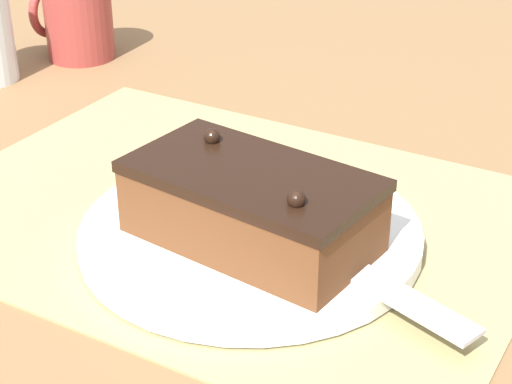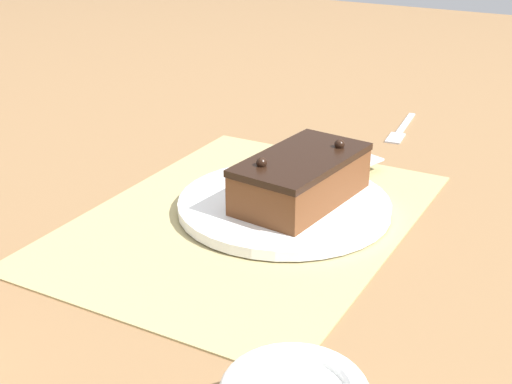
{
  "view_description": "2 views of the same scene",
  "coord_description": "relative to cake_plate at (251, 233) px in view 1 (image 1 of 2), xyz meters",
  "views": [
    {
      "loc": [
        -0.3,
        0.48,
        0.33
      ],
      "look_at": [
        -0.02,
        -0.0,
        0.02
      ],
      "focal_mm": 60.0,
      "sensor_mm": 36.0,
      "label": 1
    },
    {
      "loc": [
        0.63,
        0.36,
        0.36
      ],
      "look_at": [
        -0.02,
        -0.0,
        0.03
      ],
      "focal_mm": 50.0,
      "sensor_mm": 36.0,
      "label": 2
    }
  ],
  "objects": [
    {
      "name": "cake_plate",
      "position": [
        0.0,
        0.0,
        0.0
      ],
      "size": [
        0.24,
        0.24,
        0.01
      ],
      "color": "white",
      "rests_on": "placemat_woven"
    },
    {
      "name": "chocolate_cake",
      "position": [
        -0.01,
        0.02,
        0.03
      ],
      "size": [
        0.18,
        0.11,
        0.06
      ],
      "rotation": [
        0.0,
        0.0,
        -0.12
      ],
      "color": "brown",
      "rests_on": "cake_plate"
    },
    {
      "name": "coffee_mug",
      "position": [
        0.37,
        -0.25,
        0.04
      ],
      "size": [
        0.09,
        0.08,
        0.09
      ],
      "color": "#993833",
      "rests_on": "ground_plane"
    },
    {
      "name": "ground_plane",
      "position": [
        0.04,
        -0.03,
        -0.01
      ],
      "size": [
        3.0,
        3.0,
        0.0
      ],
      "primitive_type": "plane",
      "color": "olive"
    },
    {
      "name": "serving_knife",
      "position": [
        -0.04,
        0.0,
        0.01
      ],
      "size": [
        0.21,
        0.09,
        0.01
      ],
      "rotation": [
        0.0,
        0.0,
        1.24
      ],
      "color": "#472D19",
      "rests_on": "cake_plate"
    },
    {
      "name": "placemat_woven",
      "position": [
        0.04,
        -0.03,
        -0.01
      ],
      "size": [
        0.46,
        0.34,
        0.0
      ],
      "primitive_type": "cube",
      "color": "tan",
      "rests_on": "ground_plane"
    }
  ]
}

